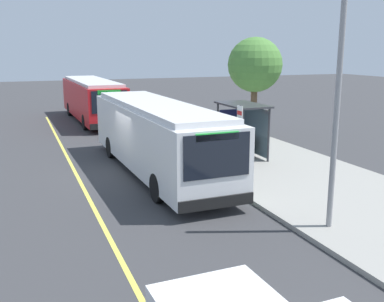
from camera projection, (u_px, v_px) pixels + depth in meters
The scene contains 10 objects.
ground_plane at pixel (132, 173), 19.10m from camera, with size 120.00×120.00×0.00m, color #38383A.
sidewalk_curb at pixel (257, 159), 21.21m from camera, with size 44.00×6.40×0.15m, color gray.
lane_stripe_center at pixel (78, 178), 18.32m from camera, with size 36.00×0.14×0.01m, color #E0D64C.
transit_bus_main at pixel (157, 135), 18.75m from camera, with size 11.66×2.86×2.95m.
transit_bus_second at pixel (92, 99), 32.46m from camera, with size 11.59×2.84×2.95m.
bus_shelter at pixel (244, 118), 21.20m from camera, with size 2.90×1.60×2.48m.
waiting_bench at pixel (242, 145), 21.46m from camera, with size 1.60×0.48×0.95m.
route_sign_post at pixel (240, 130), 17.85m from camera, with size 0.44×0.08×2.80m.
street_tree_near_shelter at pixel (255, 65), 25.05m from camera, with size 3.01×3.01×5.59m.
utility_pole at pixel (336, 115), 12.26m from camera, with size 0.16×0.16×6.40m, color gray.
Camera 1 is at (18.10, -4.32, 5.09)m, focal length 42.55 mm.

